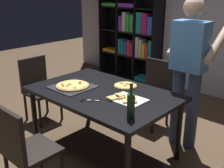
# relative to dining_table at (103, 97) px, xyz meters

# --- Properties ---
(ground_plane) EXTENTS (12.00, 12.00, 0.00)m
(ground_plane) POSITION_rel_dining_table_xyz_m (0.00, 0.00, -0.68)
(ground_plane) COLOR brown
(back_wall) EXTENTS (6.40, 0.10, 2.80)m
(back_wall) POSITION_rel_dining_table_xyz_m (0.00, 2.60, 0.72)
(back_wall) COLOR #BCB7C6
(back_wall) RESTS_ON ground_plane
(dining_table) EXTENTS (1.61, 1.04, 0.75)m
(dining_table) POSITION_rel_dining_table_xyz_m (0.00, 0.00, 0.00)
(dining_table) COLOR black
(dining_table) RESTS_ON ground_plane
(chair_near_camera) EXTENTS (0.42, 0.42, 0.90)m
(chair_near_camera) POSITION_rel_dining_table_xyz_m (-0.00, -1.01, -0.17)
(chair_near_camera) COLOR black
(chair_near_camera) RESTS_ON ground_plane
(chair_far_side) EXTENTS (0.42, 0.42, 0.90)m
(chair_far_side) POSITION_rel_dining_table_xyz_m (0.00, 1.01, -0.17)
(chair_far_side) COLOR black
(chair_far_side) RESTS_ON ground_plane
(chair_left_end) EXTENTS (0.42, 0.42, 0.90)m
(chair_left_end) POSITION_rel_dining_table_xyz_m (-1.29, 0.00, -0.17)
(chair_left_end) COLOR black
(chair_left_end) RESTS_ON ground_plane
(bookshelf) EXTENTS (1.40, 0.35, 1.95)m
(bookshelf) POSITION_rel_dining_table_xyz_m (-1.49, 2.38, 0.28)
(bookshelf) COLOR black
(bookshelf) RESTS_ON ground_plane
(person_serving_pizza) EXTENTS (0.55, 0.54, 1.75)m
(person_serving_pizza) POSITION_rel_dining_table_xyz_m (0.60, 0.79, 0.32)
(person_serving_pizza) COLOR #38476B
(person_serving_pizza) RESTS_ON ground_plane
(pepperoni_pizza_on_tray) EXTENTS (0.44, 0.44, 0.04)m
(pepperoni_pizza_on_tray) POSITION_rel_dining_table_xyz_m (-0.35, -0.14, 0.09)
(pepperoni_pizza_on_tray) COLOR #2D2D33
(pepperoni_pizza_on_tray) RESTS_ON dining_table
(pizza_slices_on_towel) EXTENTS (0.36, 0.30, 0.03)m
(pizza_slices_on_towel) POSITION_rel_dining_table_xyz_m (0.34, -0.01, 0.08)
(pizza_slices_on_towel) COLOR white
(pizza_slices_on_towel) RESTS_ON dining_table
(wine_bottle) EXTENTS (0.07, 0.07, 0.32)m
(wine_bottle) POSITION_rel_dining_table_xyz_m (0.63, -0.29, 0.19)
(wine_bottle) COLOR #194723
(wine_bottle) RESTS_ON dining_table
(kitchen_scissors) EXTENTS (0.19, 0.15, 0.01)m
(kitchen_scissors) POSITION_rel_dining_table_xyz_m (0.06, -0.30, 0.08)
(kitchen_scissors) COLOR silver
(kitchen_scissors) RESTS_ON dining_table
(second_pizza_plain) EXTENTS (0.26, 0.26, 0.03)m
(second_pizza_plain) POSITION_rel_dining_table_xyz_m (0.08, 0.29, 0.08)
(second_pizza_plain) COLOR tan
(second_pizza_plain) RESTS_ON dining_table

